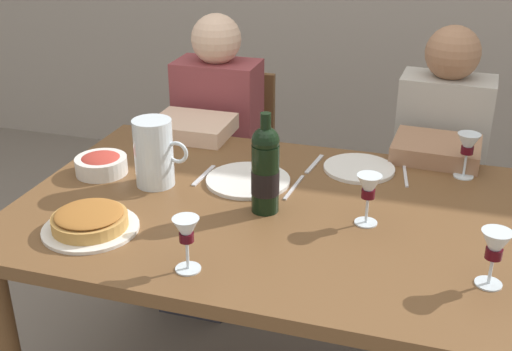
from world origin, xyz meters
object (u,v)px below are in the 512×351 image
dinner_plate_right_setting (248,180)px  dining_table (273,234)px  chair_left (229,158)px  chair_right (437,180)px  water_pitcher (154,157)px  wine_glass_spare (468,146)px  wine_glass_centre (495,248)px  salad_bowl (101,164)px  diner_left (209,153)px  diner_right (435,176)px  baked_tart (90,221)px  dinner_plate_left_setting (359,168)px  wine_glass_right_diner (369,189)px  wine_bottle (265,170)px  wine_glass_left_diner (186,233)px

dinner_plate_right_setting → dining_table: bearing=-48.9°
chair_left → chair_right: size_ratio=1.00×
water_pitcher → wine_glass_spare: 0.99m
wine_glass_centre → wine_glass_spare: wine_glass_spare is taller
wine_glass_centre → wine_glass_spare: size_ratio=0.97×
salad_bowl → dinner_plate_right_setting: salad_bowl is taller
dining_table → dinner_plate_right_setting: (-0.12, 0.14, 0.10)m
dining_table → wine_glass_centre: size_ratio=10.47×
dining_table → diner_left: 0.79m
wine_glass_spare → diner_left: 1.04m
wine_glass_spare → dinner_plate_right_setting: 0.70m
diner_right → baked_tart: bearing=50.3°
dinner_plate_left_setting → wine_glass_right_diner: bearing=-78.4°
dinner_plate_right_setting → chair_left: size_ratio=0.31×
wine_bottle → chair_right: 1.13m
dining_table → dinner_plate_right_setting: bearing=131.1°
wine_glass_left_diner → salad_bowl: bearing=137.6°
dinner_plate_left_setting → water_pitcher: bearing=-153.7°
wine_glass_left_diner → diner_left: diner_left is taller
wine_glass_left_diner → dinner_plate_left_setting: wine_glass_left_diner is taller
salad_bowl → wine_glass_left_diner: 0.66m
wine_bottle → wine_glass_right_diner: 0.29m
dinner_plate_left_setting → baked_tart: bearing=-136.3°
chair_left → diner_left: (0.00, -0.24, 0.12)m
dining_table → wine_glass_left_diner: 0.44m
wine_glass_right_diner → wine_glass_spare: (0.26, 0.40, 0.00)m
wine_glass_right_diner → diner_right: 0.76m
water_pitcher → dinner_plate_left_setting: bearing=26.3°
water_pitcher → salad_bowl: water_pitcher is taller
dinner_plate_right_setting → wine_glass_spare: bearing=20.3°
chair_left → salad_bowl: bearing=79.5°
wine_glass_centre → diner_right: bearing=99.1°
dinner_plate_right_setting → wine_glass_right_diner: bearing=-22.0°
diner_left → salad_bowl: bearing=75.3°
dinner_plate_left_setting → wine_bottle: bearing=-120.9°
wine_bottle → salad_bowl: bearing=170.9°
wine_glass_centre → wine_glass_spare: (-0.06, 0.61, 0.01)m
wine_glass_spare → baked_tart: bearing=-145.8°
dinner_plate_left_setting → diner_right: 0.45m
salad_bowl → chair_left: 0.88m
wine_glass_centre → water_pitcher: bearing=164.5°
chair_right → wine_bottle: bearing=66.5°
baked_tart → wine_glass_spare: bearing=34.2°
dinner_plate_left_setting → wine_glass_left_diner: bearing=-113.5°
wine_glass_left_diner → dinner_plate_left_setting: bearing=66.5°
baked_tart → diner_left: (-0.01, 0.92, -0.17)m
diner_right → wine_glass_right_diner: bearing=79.2°
water_pitcher → wine_glass_centre: bearing=-15.5°
dining_table → water_pitcher: water_pitcher is taller
wine_glass_right_diner → chair_right: bearing=79.0°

